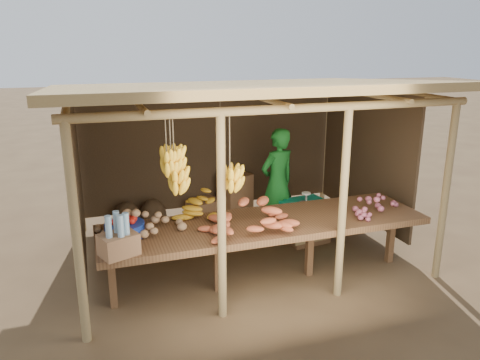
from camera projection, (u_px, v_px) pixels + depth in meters
name	position (u px, v px, depth m)	size (l,w,h in m)	color
ground	(240.00, 251.00, 6.64)	(60.00, 60.00, 0.00)	brown
stall_structure	(233.00, 115.00, 6.15)	(4.70, 3.50, 2.43)	#957A4D
counter	(265.00, 226.00, 5.57)	(3.90, 1.05, 0.80)	brown
potato_heap	(139.00, 218.00, 5.15)	(0.92, 0.55, 0.36)	#A98057
sweet_potato_heap	(254.00, 213.00, 5.28)	(1.08, 0.65, 0.36)	#C65933
onion_heap	(380.00, 201.00, 5.73)	(0.73, 0.44, 0.35)	#AD5466
banana_pile	(208.00, 202.00, 5.68)	(0.68, 0.41, 0.35)	gold
tomato_basin	(125.00, 228.00, 5.10)	(0.43, 0.43, 0.23)	navy
bottle_box	(118.00, 239.00, 4.61)	(0.43, 0.39, 0.44)	#895E3D
vendor	(277.00, 183.00, 6.99)	(0.60, 0.40, 1.66)	#176921
tarp_crate	(305.00, 220.00, 6.91)	(0.73, 0.65, 0.79)	brown
carton_stack	(225.00, 202.00, 7.68)	(1.11, 0.52, 0.77)	#895E3D
burlap_sacks	(140.00, 216.00, 7.28)	(0.83, 0.43, 0.59)	#453320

